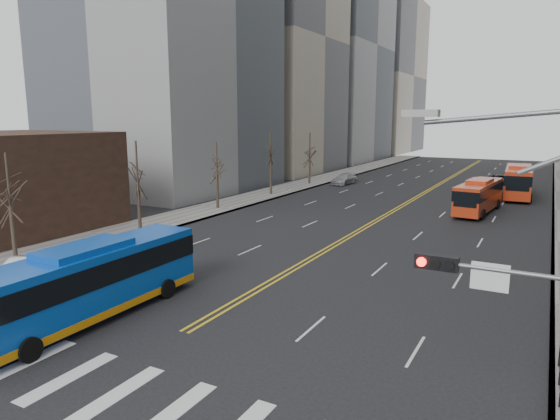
% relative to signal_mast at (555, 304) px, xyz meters
% --- Properties ---
extents(ground, '(220.00, 220.00, 0.00)m').
position_rel_signal_mast_xyz_m(ground, '(-13.77, -2.00, -4.86)').
color(ground, black).
extents(sidewalk_left, '(5.00, 130.00, 0.15)m').
position_rel_signal_mast_xyz_m(sidewalk_left, '(-30.27, 43.00, -4.78)').
color(sidewalk_left, slate).
rests_on(sidewalk_left, ground).
extents(crosswalk, '(26.70, 4.00, 0.01)m').
position_rel_signal_mast_xyz_m(crosswalk, '(-13.77, -2.00, -4.85)').
color(crosswalk, silver).
rests_on(crosswalk, ground).
extents(centerline, '(0.55, 100.00, 0.01)m').
position_rel_signal_mast_xyz_m(centerline, '(-13.77, 53.00, -4.85)').
color(centerline, gold).
rests_on(centerline, ground).
extents(office_towers, '(83.00, 134.00, 58.00)m').
position_rel_signal_mast_xyz_m(office_towers, '(-13.64, 66.51, 19.07)').
color(office_towers, gray).
rests_on(office_towers, ground).
extents(signal_mast, '(5.37, 0.37, 9.39)m').
position_rel_signal_mast_xyz_m(signal_mast, '(0.00, 0.00, 0.00)').
color(signal_mast, slate).
rests_on(signal_mast, ground).
extents(street_trees, '(35.20, 47.20, 7.60)m').
position_rel_signal_mast_xyz_m(street_trees, '(-20.94, 32.55, 0.02)').
color(street_trees, '#31251E').
rests_on(street_trees, ground).
extents(blue_bus, '(2.89, 12.26, 3.56)m').
position_rel_signal_mast_xyz_m(blue_bus, '(-18.50, 2.00, -2.99)').
color(blue_bus, '#0B47B2').
rests_on(blue_bus, ground).
extents(red_bus_near, '(3.43, 10.58, 3.32)m').
position_rel_signal_mast_xyz_m(red_bus_near, '(-6.21, 38.55, -3.01)').
color(red_bus_near, '#B93113').
rests_on(red_bus_near, ground).
extents(red_bus_far, '(3.44, 12.10, 3.78)m').
position_rel_signal_mast_xyz_m(red_bus_far, '(-3.48, 51.39, -2.76)').
color(red_bus_far, '#B93113').
rests_on(red_bus_far, ground).
extents(car_white, '(2.86, 4.34, 1.35)m').
position_rel_signal_mast_xyz_m(car_white, '(-26.27, 4.00, -4.18)').
color(car_white, silver).
rests_on(car_white, ground).
extents(car_dark_mid, '(2.44, 4.25, 1.36)m').
position_rel_signal_mast_xyz_m(car_dark_mid, '(-8.13, 53.79, -4.18)').
color(car_dark_mid, black).
rests_on(car_dark_mid, ground).
extents(car_silver, '(2.51, 5.22, 1.47)m').
position_rel_signal_mast_xyz_m(car_silver, '(-25.49, 52.25, -4.12)').
color(car_silver, '#97989C').
rests_on(car_silver, ground).
extents(car_dark_far, '(3.28, 5.02, 1.28)m').
position_rel_signal_mast_xyz_m(car_dark_far, '(-6.45, 62.96, -4.21)').
color(car_dark_far, black).
rests_on(car_dark_far, ground).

